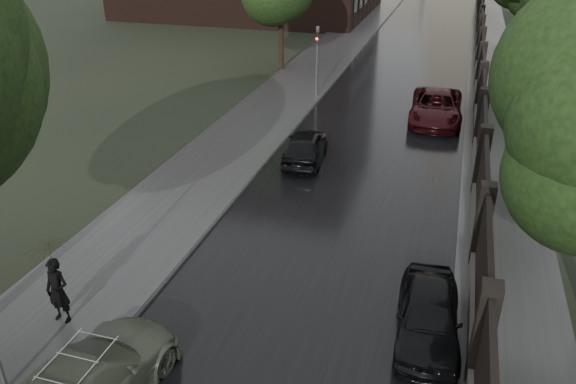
{
  "coord_description": "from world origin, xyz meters",
  "views": [
    {
      "loc": [
        3.28,
        -5.44,
        9.72
      ],
      "look_at": [
        -1.46,
        10.1,
        1.5
      ],
      "focal_mm": 35.0,
      "sensor_mm": 36.0,
      "label": 1
    }
  ],
  "objects_px": {
    "car_right_near": "(429,315)",
    "tree_right_b": "(563,31)",
    "hatchback_left": "(305,146)",
    "car_right_far": "(436,107)",
    "pedestrian_umbrella": "(50,258)",
    "traffic_light": "(317,56)"
  },
  "relations": [
    {
      "from": "tree_right_b",
      "to": "pedestrian_umbrella",
      "type": "distance_m",
      "value": 22.57
    },
    {
      "from": "car_right_near",
      "to": "car_right_far",
      "type": "distance_m",
      "value": 16.64
    },
    {
      "from": "car_right_near",
      "to": "tree_right_b",
      "type": "bearing_deg",
      "value": 71.87
    },
    {
      "from": "car_right_far",
      "to": "traffic_light",
      "type": "bearing_deg",
      "value": 160.48
    },
    {
      "from": "tree_right_b",
      "to": "car_right_far",
      "type": "xyz_separation_m",
      "value": [
        -4.99,
        0.82,
        -4.2
      ]
    },
    {
      "from": "traffic_light",
      "to": "hatchback_left",
      "type": "bearing_deg",
      "value": -78.64
    },
    {
      "from": "hatchback_left",
      "to": "car_right_near",
      "type": "xyz_separation_m",
      "value": [
        5.89,
        -9.79,
        -0.02
      ]
    },
    {
      "from": "traffic_light",
      "to": "car_right_near",
      "type": "relative_size",
      "value": 1.03
    },
    {
      "from": "tree_right_b",
      "to": "car_right_near",
      "type": "height_order",
      "value": "tree_right_b"
    },
    {
      "from": "car_right_near",
      "to": "pedestrian_umbrella",
      "type": "height_order",
      "value": "pedestrian_umbrella"
    },
    {
      "from": "car_right_far",
      "to": "hatchback_left",
      "type": "bearing_deg",
      "value": -128.01
    },
    {
      "from": "tree_right_b",
      "to": "traffic_light",
      "type": "xyz_separation_m",
      "value": [
        -11.8,
        2.99,
        -2.55
      ]
    },
    {
      "from": "traffic_light",
      "to": "car_right_near",
      "type": "xyz_separation_m",
      "value": [
        7.7,
        -18.79,
        -1.74
      ]
    },
    {
      "from": "hatchback_left",
      "to": "car_right_far",
      "type": "xyz_separation_m",
      "value": [
        5.0,
        6.83,
        0.07
      ]
    },
    {
      "from": "traffic_light",
      "to": "car_right_far",
      "type": "xyz_separation_m",
      "value": [
        6.81,
        -2.17,
        -1.64
      ]
    },
    {
      "from": "traffic_light",
      "to": "car_right_near",
      "type": "bearing_deg",
      "value": -67.72
    },
    {
      "from": "car_right_far",
      "to": "car_right_near",
      "type": "bearing_deg",
      "value": -88.75
    },
    {
      "from": "hatchback_left",
      "to": "car_right_far",
      "type": "bearing_deg",
      "value": -132.37
    },
    {
      "from": "car_right_near",
      "to": "pedestrian_umbrella",
      "type": "relative_size",
      "value": 1.36
    },
    {
      "from": "car_right_near",
      "to": "pedestrian_umbrella",
      "type": "xyz_separation_m",
      "value": [
        -9.08,
        -2.3,
        1.39
      ]
    },
    {
      "from": "tree_right_b",
      "to": "car_right_near",
      "type": "xyz_separation_m",
      "value": [
        -4.1,
        -15.8,
        -4.29
      ]
    },
    {
      "from": "traffic_light",
      "to": "car_right_far",
      "type": "height_order",
      "value": "traffic_light"
    }
  ]
}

